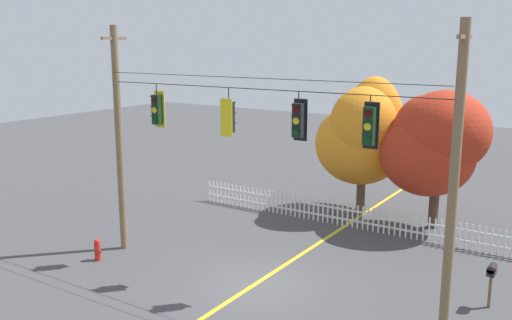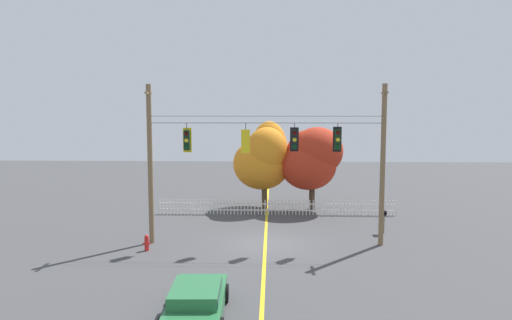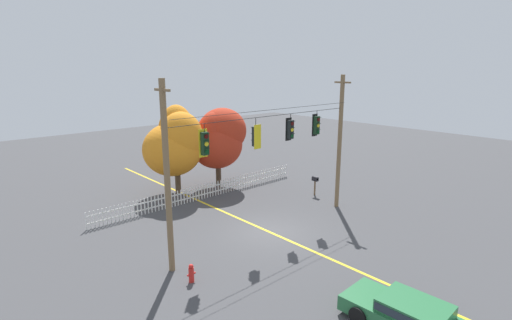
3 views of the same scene
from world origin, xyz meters
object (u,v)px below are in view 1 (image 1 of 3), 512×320
object	(u,v)px
traffic_signal_westbound_side	(229,117)
roadside_mailbox	(492,273)
autumn_maple_near_fence	(364,135)
autumn_maple_mid	(433,143)
traffic_signal_northbound_primary	(157,109)
traffic_signal_northbound_secondary	(370,126)
fire_hydrant	(97,250)
traffic_signal_southbound_primary	(298,120)

from	to	relation	value
traffic_signal_westbound_side	roadside_mailbox	size ratio (longest dim) A/B	1.13
autumn_maple_near_fence	autumn_maple_mid	xyz separation A→B (m)	(3.17, -0.58, 0.06)
traffic_signal_northbound_primary	autumn_maple_near_fence	xyz separation A→B (m)	(3.80, 8.96, -1.78)
traffic_signal_westbound_side	autumn_maple_near_fence	distance (m)	9.19
traffic_signal_northbound_secondary	traffic_signal_northbound_primary	bearing A→B (deg)	-180.00
autumn_maple_mid	fire_hydrant	size ratio (longest dim) A/B	7.25
traffic_signal_northbound_primary	traffic_signal_southbound_primary	world-z (taller)	same
traffic_signal_northbound_primary	traffic_signal_southbound_primary	bearing A→B (deg)	-0.00
traffic_signal_northbound_primary	fire_hydrant	world-z (taller)	traffic_signal_northbound_primary
traffic_signal_northbound_primary	roadside_mailbox	bearing A→B (deg)	12.43
traffic_signal_northbound_primary	autumn_maple_mid	world-z (taller)	traffic_signal_northbound_primary
fire_hydrant	roadside_mailbox	xyz separation A→B (m)	(12.32, 3.70, 0.69)
traffic_signal_northbound_primary	traffic_signal_southbound_primary	size ratio (longest dim) A/B	1.04
fire_hydrant	autumn_maple_near_fence	bearing A→B (deg)	61.59
traffic_signal_northbound_primary	autumn_maple_mid	xyz separation A→B (m)	(6.97, 8.38, -1.72)
fire_hydrant	traffic_signal_westbound_side	bearing A→B (deg)	15.88
traffic_signal_southbound_primary	autumn_maple_near_fence	world-z (taller)	traffic_signal_southbound_primary
autumn_maple_near_fence	fire_hydrant	xyz separation A→B (m)	(-5.59, -10.34, -3.15)
autumn_maple_mid	traffic_signal_northbound_primary	bearing A→B (deg)	-129.75
traffic_signal_northbound_primary	traffic_signal_westbound_side	xyz separation A→B (m)	(2.97, -0.02, -0.04)
traffic_signal_northbound_primary	traffic_signal_southbound_primary	distance (m)	5.42
traffic_signal_southbound_primary	autumn_maple_near_fence	bearing A→B (deg)	100.26
traffic_signal_westbound_side	traffic_signal_southbound_primary	xyz separation A→B (m)	(2.45, 0.02, 0.08)
traffic_signal_northbound_primary	autumn_maple_near_fence	world-z (taller)	traffic_signal_northbound_primary
autumn_maple_near_fence	autumn_maple_mid	bearing A→B (deg)	-10.44
traffic_signal_northbound_secondary	traffic_signal_westbound_side	bearing A→B (deg)	-179.76
traffic_signal_westbound_side	traffic_signal_southbound_primary	size ratio (longest dim) A/B	1.05
traffic_signal_northbound_primary	traffic_signal_westbound_side	distance (m)	2.97
traffic_signal_northbound_secondary	roadside_mailbox	bearing A→B (deg)	38.07
traffic_signal_westbound_side	autumn_maple_mid	size ratio (longest dim) A/B	0.26
traffic_signal_southbound_primary	roadside_mailbox	bearing A→B (deg)	24.42
traffic_signal_southbound_primary	fire_hydrant	size ratio (longest dim) A/B	1.82
traffic_signal_westbound_side	traffic_signal_northbound_secondary	bearing A→B (deg)	0.24
traffic_signal_westbound_side	traffic_signal_southbound_primary	world-z (taller)	same
traffic_signal_southbound_primary	traffic_signal_northbound_secondary	world-z (taller)	same
traffic_signal_southbound_primary	fire_hydrant	world-z (taller)	traffic_signal_southbound_primary
autumn_maple_mid	autumn_maple_near_fence	bearing A→B (deg)	169.56
traffic_signal_westbound_side	autumn_maple_mid	bearing A→B (deg)	64.55
autumn_maple_mid	roadside_mailbox	bearing A→B (deg)	-59.59
traffic_signal_westbound_side	fire_hydrant	xyz separation A→B (m)	(-4.77, -1.36, -4.89)
autumn_maple_mid	fire_hydrant	world-z (taller)	autumn_maple_mid
autumn_maple_near_fence	traffic_signal_northbound_primary	bearing A→B (deg)	-112.95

